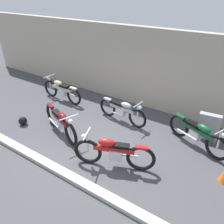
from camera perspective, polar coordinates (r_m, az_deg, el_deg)
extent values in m
plane|color=#47474C|center=(6.99, -6.02, -8.76)|extent=(40.00, 40.00, 0.00)
cube|color=#B2A893|center=(8.92, 8.05, 10.67)|extent=(18.00, 0.30, 2.99)
cube|color=#B7B2A8|center=(6.30, -13.24, -13.78)|extent=(18.00, 0.24, 0.12)
cube|color=#9E9EA3|center=(7.69, 22.76, -3.37)|extent=(0.65, 0.27, 0.86)
sphere|color=black|center=(8.51, -21.22, -2.09)|extent=(0.29, 0.29, 0.29)
torus|color=black|center=(6.95, 24.56, -8.09)|extent=(0.71, 0.36, 0.74)
torus|color=black|center=(7.56, 16.20, -3.26)|extent=(0.71, 0.36, 0.74)
cube|color=silver|center=(7.25, 19.91, -5.27)|extent=(0.37, 0.31, 0.28)
cube|color=#145128|center=(7.14, 20.43, -4.38)|extent=(0.99, 0.49, 0.12)
ellipsoid|color=#145128|center=(6.96, 21.84, -3.79)|extent=(0.49, 0.35, 0.20)
cube|color=black|center=(7.16, 19.48, -2.87)|extent=(0.44, 0.32, 0.08)
cube|color=#145128|center=(7.39, 16.56, -1.01)|extent=(0.34, 0.23, 0.06)
cylinder|color=silver|center=(6.80, 25.04, -6.21)|extent=(0.06, 0.06, 0.55)
cylinder|color=silver|center=(6.66, 25.53, -4.25)|extent=(0.26, 0.55, 0.04)
sphere|color=silver|center=(6.68, 25.91, -5.28)|extent=(0.14, 0.14, 0.14)
cylinder|color=silver|center=(7.29, 18.00, -5.34)|extent=(0.68, 0.32, 0.06)
torus|color=black|center=(6.98, -10.20, -5.33)|extent=(0.74, 0.35, 0.76)
torus|color=black|center=(8.09, -14.70, -0.71)|extent=(0.74, 0.35, 0.76)
cube|color=silver|center=(7.55, -12.80, -2.54)|extent=(0.38, 0.31, 0.29)
cube|color=#590F14|center=(7.43, -12.77, -1.63)|extent=(1.03, 0.46, 0.12)
ellipsoid|color=#590F14|center=(7.18, -12.31, -0.96)|extent=(0.50, 0.35, 0.21)
cube|color=black|center=(7.51, -13.48, -0.15)|extent=(0.45, 0.32, 0.08)
cube|color=#590F14|center=(7.93, -15.02, 1.51)|extent=(0.35, 0.23, 0.06)
cylinder|color=silver|center=(6.82, -10.40, -3.35)|extent=(0.06, 0.06, 0.57)
cylinder|color=silver|center=(6.68, -10.62, -1.29)|extent=(0.24, 0.58, 0.04)
sphere|color=silver|center=(6.66, -10.22, -2.35)|extent=(0.14, 0.14, 0.14)
cylinder|color=silver|center=(7.72, -14.22, -2.62)|extent=(0.70, 0.31, 0.06)
torus|color=black|center=(10.24, -14.93, 5.67)|extent=(0.74, 0.11, 0.74)
torus|color=black|center=(9.29, -9.42, 3.85)|extent=(0.74, 0.11, 0.74)
cube|color=silver|center=(9.71, -12.12, 4.85)|extent=(0.33, 0.21, 0.28)
cube|color=beige|center=(9.68, -12.42, 5.79)|extent=(1.04, 0.13, 0.12)
ellipsoid|color=beige|center=(9.74, -13.27, 7.00)|extent=(0.45, 0.22, 0.20)
cube|color=black|center=(9.51, -11.75, 6.28)|extent=(0.41, 0.20, 0.08)
cube|color=beige|center=(9.15, -9.60, 5.80)|extent=(0.33, 0.13, 0.06)
cylinder|color=silver|center=(10.14, -15.13, 7.11)|extent=(0.06, 0.06, 0.56)
cylinder|color=silver|center=(10.04, -15.34, 8.58)|extent=(0.06, 0.59, 0.04)
sphere|color=silver|center=(10.13, -15.56, 8.13)|extent=(0.14, 0.14, 0.14)
cylinder|color=silver|center=(9.67, -10.73, 4.44)|extent=(0.71, 0.08, 0.06)
torus|color=black|center=(7.73, 6.28, -1.59)|extent=(0.70, 0.15, 0.70)
torus|color=black|center=(8.39, -1.07, 1.23)|extent=(0.70, 0.15, 0.70)
cube|color=silver|center=(8.06, 2.18, 0.10)|extent=(0.32, 0.22, 0.27)
cube|color=#ADADB2|center=(7.96, 2.48, 0.96)|extent=(0.98, 0.18, 0.11)
ellipsoid|color=#ADADB2|center=(7.79, 3.52, 1.70)|extent=(0.44, 0.23, 0.19)
cube|color=black|center=(7.99, 1.51, 2.11)|extent=(0.40, 0.21, 0.08)
cube|color=#ADADB2|center=(8.25, -1.09, 3.22)|extent=(0.31, 0.14, 0.06)
cylinder|color=silver|center=(7.60, 6.39, 0.12)|extent=(0.05, 0.05, 0.53)
cylinder|color=silver|center=(7.48, 6.50, 1.88)|extent=(0.08, 0.55, 0.03)
sphere|color=silver|center=(7.48, 6.94, 1.06)|extent=(0.13, 0.13, 0.13)
cylinder|color=silver|center=(8.11, 0.61, -0.21)|extent=(0.67, 0.12, 0.06)
torus|color=black|center=(6.23, -5.98, -9.70)|extent=(0.74, 0.37, 0.76)
torus|color=black|center=(6.02, 7.14, -11.38)|extent=(0.74, 0.37, 0.76)
cube|color=silver|center=(6.07, 0.94, -10.50)|extent=(0.39, 0.32, 0.29)
cube|color=#B21919|center=(5.97, 0.46, -9.21)|extent=(1.03, 0.50, 0.12)
ellipsoid|color=#B21919|center=(5.89, -1.34, -7.55)|extent=(0.50, 0.37, 0.21)
cube|color=black|center=(5.86, 2.28, -8.40)|extent=(0.46, 0.33, 0.08)
cube|color=#B21919|center=(5.80, 7.35, -8.72)|extent=(0.36, 0.24, 0.06)
cylinder|color=silver|center=(6.06, -6.12, -7.59)|extent=(0.06, 0.06, 0.57)
cylinder|color=silver|center=(5.89, -6.26, -5.36)|extent=(0.26, 0.57, 0.04)
sphere|color=silver|center=(5.97, -6.97, -6.08)|extent=(0.15, 0.15, 0.15)
cylinder|color=silver|center=(6.18, 3.08, -10.54)|extent=(0.70, 0.33, 0.06)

